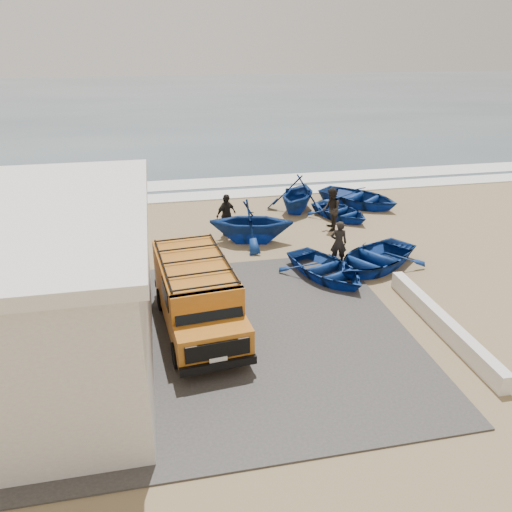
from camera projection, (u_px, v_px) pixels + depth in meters
ground at (258, 300)px, 16.76m from camera, size 160.00×160.00×0.00m
slab at (205, 338)px, 14.59m from camera, size 12.00×10.00×0.05m
ocean at (173, 100)px, 66.85m from camera, size 180.00×88.00×0.01m
surf_line at (213, 195)px, 27.48m from camera, size 180.00×1.60×0.06m
surf_wash at (208, 183)px, 29.72m from camera, size 180.00×2.20×0.04m
parapet at (442, 323)px, 14.89m from camera, size 0.35×6.00×0.55m
van at (197, 293)px, 14.70m from camera, size 2.47×5.25×2.18m
boat_near_left at (326, 269)px, 18.10m from camera, size 3.71×4.30×0.75m
boat_near_right at (374, 258)px, 18.88m from camera, size 4.98×4.60×0.84m
boat_mid_left at (251, 221)px, 21.05m from camera, size 4.14×3.78×1.86m
boat_mid_right at (340, 212)px, 24.01m from camera, size 3.46×3.90×0.67m
boat_far_left at (297, 193)px, 24.81m from camera, size 4.31×4.48×1.82m
boat_far_right at (359, 197)px, 25.79m from camera, size 5.04×5.22×0.88m
fisherman_front at (339, 243)px, 19.02m from camera, size 0.71×0.55×1.76m
fisherman_middle at (331, 209)px, 22.36m from camera, size 0.89×1.06×1.94m
fisherman_back at (226, 215)px, 21.81m from camera, size 1.16×0.99×1.86m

